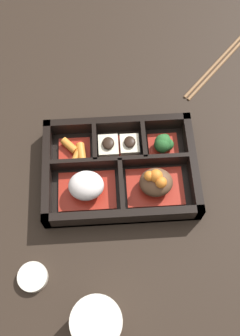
# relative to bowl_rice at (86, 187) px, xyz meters

# --- Properties ---
(ground_plane) EXTENTS (3.00, 3.00, 0.00)m
(ground_plane) POSITION_rel_bowl_rice_xyz_m (-0.06, -0.04, -0.03)
(ground_plane) COLOR black
(bento_base) EXTENTS (0.28, 0.20, 0.01)m
(bento_base) POSITION_rel_bowl_rice_xyz_m (-0.06, -0.04, -0.03)
(bento_base) COLOR black
(bento_base) RESTS_ON ground_plane
(bento_rim) EXTENTS (0.28, 0.20, 0.04)m
(bento_rim) POSITION_rel_bowl_rice_xyz_m (-0.06, -0.04, -0.01)
(bento_rim) COLOR black
(bento_rim) RESTS_ON ground_plane
(bowl_stew) EXTENTS (0.11, 0.08, 0.06)m
(bowl_stew) POSITION_rel_bowl_rice_xyz_m (-0.12, 0.00, 0.00)
(bowl_stew) COLOR maroon
(bowl_stew) RESTS_ON bento_base
(bowl_rice) EXTENTS (0.11, 0.08, 0.05)m
(bowl_rice) POSITION_rel_bowl_rice_xyz_m (0.00, 0.00, 0.00)
(bowl_rice) COLOR maroon
(bowl_rice) RESTS_ON bento_base
(bowl_greens) EXTENTS (0.06, 0.05, 0.04)m
(bowl_greens) POSITION_rel_bowl_rice_xyz_m (-0.15, -0.08, -0.01)
(bowl_greens) COLOR maroon
(bowl_greens) RESTS_ON bento_base
(bowl_tofu) EXTENTS (0.08, 0.05, 0.03)m
(bowl_tofu) POSITION_rel_bowl_rice_xyz_m (-0.06, -0.08, -0.01)
(bowl_tofu) COLOR maroon
(bowl_tofu) RESTS_ON bento_base
(bowl_carrots) EXTENTS (0.06, 0.06, 0.02)m
(bowl_carrots) POSITION_rel_bowl_rice_xyz_m (0.02, -0.08, -0.01)
(bowl_carrots) COLOR maroon
(bowl_carrots) RESTS_ON bento_base
(tea_cup) EXTENTS (0.08, 0.08, 0.07)m
(tea_cup) POSITION_rel_bowl_rice_xyz_m (-0.01, 0.23, 0.00)
(tea_cup) COLOR beige
(tea_cup) RESTS_ON ground_plane
(chopsticks) EXTENTS (0.17, 0.18, 0.01)m
(chopsticks) POSITION_rel_bowl_rice_xyz_m (-0.29, -0.28, -0.03)
(chopsticks) COLOR brown
(chopsticks) RESTS_ON ground_plane
(sauce_dish) EXTENTS (0.05, 0.05, 0.01)m
(sauce_dish) POSITION_rel_bowl_rice_xyz_m (0.10, 0.15, -0.03)
(sauce_dish) COLOR beige
(sauce_dish) RESTS_ON ground_plane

